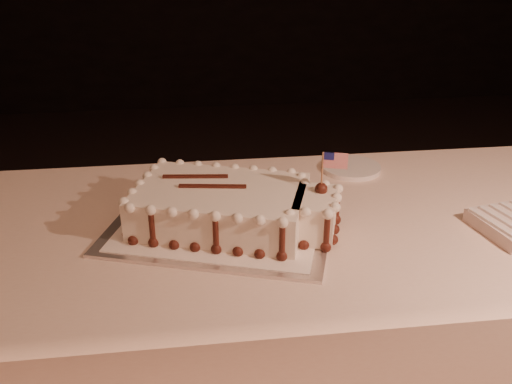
{
  "coord_description": "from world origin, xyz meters",
  "views": [
    {
      "loc": [
        -0.24,
        -0.55,
        1.39
      ],
      "look_at": [
        -0.09,
        0.6,
        0.83
      ],
      "focal_mm": 40.0,
      "sensor_mm": 36.0,
      "label": 1
    }
  ],
  "objects": [
    {
      "name": "sheet_cake",
      "position": [
        -0.14,
        0.59,
        0.8
      ],
      "size": [
        0.49,
        0.37,
        0.19
      ],
      "color": "white",
      "rests_on": "doily"
    },
    {
      "name": "cake_board",
      "position": [
        -0.17,
        0.6,
        0.75
      ],
      "size": [
        0.59,
        0.51,
        0.01
      ],
      "primitive_type": "cube",
      "rotation": [
        0.0,
        0.0,
        -0.32
      ],
      "color": "silver",
      "rests_on": "banquet_table"
    },
    {
      "name": "doily",
      "position": [
        -0.17,
        0.6,
        0.76
      ],
      "size": [
        0.53,
        0.46,
        0.0
      ],
      "primitive_type": "cube",
      "rotation": [
        0.0,
        0.0,
        -0.32
      ],
      "color": "white",
      "rests_on": "cake_board"
    },
    {
      "name": "banquet_table",
      "position": [
        0.0,
        0.6,
        0.38
      ],
      "size": [
        2.4,
        0.8,
        0.75
      ],
      "primitive_type": "cube",
      "color": "beige",
      "rests_on": "ground"
    },
    {
      "name": "side_plate",
      "position": [
        0.22,
        0.88,
        0.76
      ],
      "size": [
        0.17,
        0.17,
        0.01
      ],
      "primitive_type": "cylinder",
      "color": "white",
      "rests_on": "banquet_table"
    }
  ]
}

